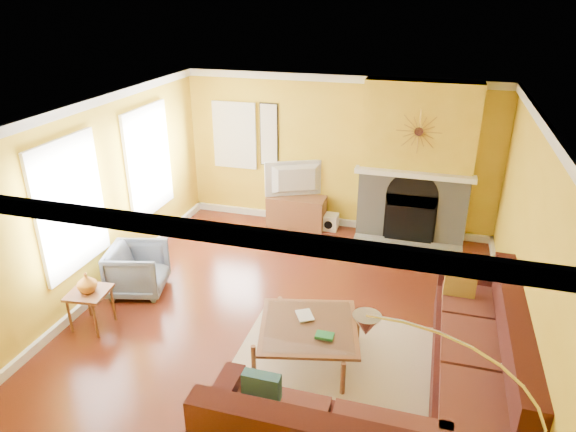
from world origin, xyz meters
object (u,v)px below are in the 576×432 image
(media_console, at_px, (297,211))
(side_table, at_px, (92,309))
(coffee_table, at_px, (308,341))
(sectional_sofa, at_px, (382,347))
(armchair, at_px, (138,270))

(media_console, bearing_deg, side_table, -114.78)
(coffee_table, relative_size, side_table, 2.15)
(sectional_sofa, distance_m, media_console, 4.16)
(media_console, relative_size, armchair, 1.35)
(coffee_table, bearing_deg, side_table, -176.09)
(media_console, bearing_deg, coffee_table, -72.50)
(media_console, xyz_separation_m, side_table, (-1.70, -3.68, -0.02))
(armchair, bearing_deg, media_console, -44.12)
(sectional_sofa, height_order, media_console, sectional_sofa)
(coffee_table, height_order, side_table, side_table)
(sectional_sofa, distance_m, coffee_table, 0.91)
(armchair, xyz_separation_m, side_table, (-0.12, -0.91, -0.09))
(sectional_sofa, relative_size, coffee_table, 3.15)
(media_console, relative_size, side_table, 1.99)
(side_table, bearing_deg, media_console, 65.22)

